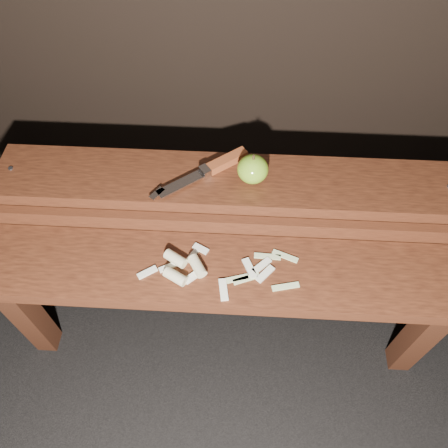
# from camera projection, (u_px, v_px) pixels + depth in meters

# --- Properties ---
(ground) EXTENTS (60.00, 60.00, 0.00)m
(ground) POSITION_uv_depth(u_px,v_px,m) (223.00, 320.00, 1.42)
(ground) COLOR black
(bench_front_tier) EXTENTS (1.20, 0.20, 0.42)m
(bench_front_tier) POSITION_uv_depth(u_px,v_px,m) (221.00, 286.00, 1.09)
(bench_front_tier) COLOR #33170C
(bench_front_tier) RESTS_ON ground
(bench_rear_tier) EXTENTS (1.20, 0.21, 0.50)m
(bench_rear_tier) POSITION_uv_depth(u_px,v_px,m) (226.00, 200.00, 1.18)
(bench_rear_tier) COLOR #33170C
(bench_rear_tier) RESTS_ON ground
(apple) EXTENTS (0.08, 0.08, 0.08)m
(apple) POSITION_uv_depth(u_px,v_px,m) (253.00, 169.00, 1.08)
(apple) COLOR olive
(apple) RESTS_ON bench_rear_tier
(knife) EXTENTS (0.24, 0.19, 0.03)m
(knife) POSITION_uv_depth(u_px,v_px,m) (215.00, 167.00, 1.12)
(knife) COLOR brown
(knife) RESTS_ON bench_rear_tier
(apple_scraps) EXTENTS (0.39, 0.15, 0.03)m
(apple_scraps) POSITION_uv_depth(u_px,v_px,m) (200.00, 268.00, 1.04)
(apple_scraps) COLOR beige
(apple_scraps) RESTS_ON bench_front_tier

